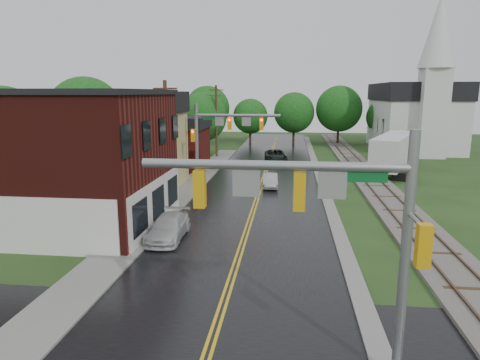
% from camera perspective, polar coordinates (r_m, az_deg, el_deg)
% --- Properties ---
extents(main_road, '(10.00, 90.00, 0.02)m').
position_cam_1_polar(main_road, '(40.22, 3.07, -0.05)').
color(main_road, black).
rests_on(main_road, ground).
extents(curb_right, '(0.80, 70.00, 0.12)m').
position_cam_1_polar(curb_right, '(45.15, 10.33, 1.06)').
color(curb_right, gray).
rests_on(curb_right, ground).
extents(sidewalk_left, '(2.40, 50.00, 0.12)m').
position_cam_1_polar(sidewalk_left, '(36.31, -7.26, -1.41)').
color(sidewalk_left, gray).
rests_on(sidewalk_left, ground).
extents(brick_building, '(14.30, 10.30, 8.30)m').
position_cam_1_polar(brick_building, '(28.80, -24.62, 2.63)').
color(brick_building, '#48140F').
rests_on(brick_building, ground).
extents(yellow_house, '(8.00, 7.00, 6.40)m').
position_cam_1_polar(yellow_house, '(38.11, -14.06, 3.84)').
color(yellow_house, tan).
rests_on(yellow_house, ground).
extents(darkred_building, '(7.00, 6.00, 4.40)m').
position_cam_1_polar(darkred_building, '(46.41, -8.94, 4.14)').
color(darkred_building, '#3F0F0C').
rests_on(darkred_building, ground).
extents(church, '(10.40, 18.40, 20.00)m').
position_cam_1_polar(church, '(65.50, 22.50, 8.74)').
color(church, silver).
rests_on(church, ground).
extents(railroad, '(3.20, 80.00, 0.30)m').
position_cam_1_polar(railroad, '(45.67, 16.11, 1.04)').
color(railroad, '#59544C').
rests_on(railroad, ground).
extents(traffic_signal_near, '(7.34, 0.30, 7.20)m').
position_cam_1_polar(traffic_signal_near, '(11.80, 11.52, -4.14)').
color(traffic_signal_near, gray).
rests_on(traffic_signal_near, ground).
extents(traffic_signal_far, '(7.34, 0.43, 7.20)m').
position_cam_1_polar(traffic_signal_far, '(36.93, -2.56, 6.71)').
color(traffic_signal_far, gray).
rests_on(traffic_signal_far, ground).
extents(utility_pole_b, '(1.80, 0.28, 9.00)m').
position_cam_1_polar(utility_pole_b, '(32.83, -9.74, 5.50)').
color(utility_pole_b, '#382616').
rests_on(utility_pole_b, ground).
extents(utility_pole_c, '(1.80, 0.28, 9.00)m').
position_cam_1_polar(utility_pole_c, '(54.22, -3.17, 8.00)').
color(utility_pole_c, '#382616').
rests_on(utility_pole_c, ground).
extents(tree_left_a, '(6.80, 6.80, 8.67)m').
position_cam_1_polar(tree_left_a, '(38.47, -28.90, 5.69)').
color(tree_left_a, black).
rests_on(tree_left_a, ground).
extents(tree_left_b, '(7.60, 7.60, 9.69)m').
position_cam_1_polar(tree_left_b, '(46.00, -19.69, 7.95)').
color(tree_left_b, black).
rests_on(tree_left_b, ground).
extents(tree_left_c, '(6.00, 6.00, 7.65)m').
position_cam_1_polar(tree_left_c, '(51.96, -11.70, 7.39)').
color(tree_left_c, black).
rests_on(tree_left_c, ground).
extents(tree_left_e, '(6.40, 6.40, 8.16)m').
position_cam_1_polar(tree_left_e, '(56.45, -4.91, 8.21)').
color(tree_left_e, black).
rests_on(tree_left_e, ground).
extents(suv_dark, '(3.01, 5.37, 1.42)m').
position_cam_1_polar(suv_dark, '(51.07, 4.78, 3.23)').
color(suv_dark, black).
rests_on(suv_dark, ground).
extents(sedan_silver, '(1.51, 3.69, 1.19)m').
position_cam_1_polar(sedan_silver, '(37.21, 4.02, -0.09)').
color(sedan_silver, '#A5A5AA').
rests_on(sedan_silver, ground).
extents(pickup_white, '(1.91, 4.55, 1.31)m').
position_cam_1_polar(pickup_white, '(24.50, -9.54, -6.30)').
color(pickup_white, silver).
rests_on(pickup_white, ground).
extents(semi_trailer, '(6.90, 12.24, 3.83)m').
position_cam_1_polar(semi_trailer, '(46.84, 19.81, 3.76)').
color(semi_trailer, black).
rests_on(semi_trailer, ground).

